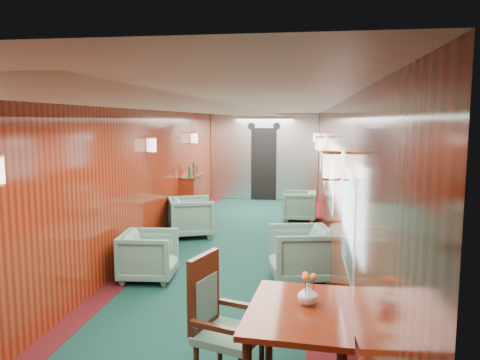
{
  "coord_description": "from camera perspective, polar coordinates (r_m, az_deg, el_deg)",
  "views": [
    {
      "loc": [
        1.17,
        -7.03,
        2.21
      ],
      "look_at": [
        0.0,
        1.17,
        1.15
      ],
      "focal_mm": 35.0,
      "sensor_mm": 36.0,
      "label": 1
    }
  ],
  "objects": [
    {
      "name": "room",
      "position": [
        7.15,
        -1.33,
        2.67
      ],
      "size": [
        12.0,
        12.1,
        2.4
      ],
      "color": "#0D3128",
      "rests_on": "ground"
    },
    {
      "name": "dining_table",
      "position": [
        3.69,
        7.34,
        -17.15
      ],
      "size": [
        0.85,
        1.15,
        0.82
      ],
      "rotation": [
        0.0,
        0.0,
        -0.08
      ],
      "color": "maroon",
      "rests_on": "ground"
    },
    {
      "name": "armchair_right_near",
      "position": [
        6.61,
        7.34,
        -8.91
      ],
      "size": [
        0.98,
        0.96,
        0.75
      ],
      "primitive_type": "imported",
      "rotation": [
        0.0,
        0.0,
        -1.36
      ],
      "color": "#214D42",
      "rests_on": "ground"
    },
    {
      "name": "credenza",
      "position": [
        10.51,
        -5.82,
        -2.06
      ],
      "size": [
        0.35,
        1.11,
        1.27
      ],
      "color": "maroon",
      "rests_on": "ground"
    },
    {
      "name": "bulkhead",
      "position": [
        13.04,
        2.94,
        2.78
      ],
      "size": [
        2.98,
        0.17,
        2.39
      ],
      "color": "silver",
      "rests_on": "ground"
    },
    {
      "name": "flower_vase",
      "position": [
        3.68,
        8.27,
        -13.59
      ],
      "size": [
        0.17,
        0.17,
        0.16
      ],
      "primitive_type": "imported",
      "rotation": [
        0.0,
        0.0,
        -0.12
      ],
      "color": "beige",
      "rests_on": "dining_table"
    },
    {
      "name": "armchair_left_far",
      "position": [
        9.01,
        -5.95,
        -4.49
      ],
      "size": [
        1.06,
        1.04,
        0.75
      ],
      "primitive_type": "imported",
      "rotation": [
        0.0,
        0.0,
        1.93
      ],
      "color": "#214D42",
      "rests_on": "ground"
    },
    {
      "name": "windows_right",
      "position": [
        7.33,
        10.56,
        1.21
      ],
      "size": [
        0.02,
        8.6,
        0.8
      ],
      "color": "#B5B7BC",
      "rests_on": "ground"
    },
    {
      "name": "wall_sconces",
      "position": [
        7.7,
        -0.64,
        4.16
      ],
      "size": [
        2.97,
        7.97,
        0.25
      ],
      "color": "beige",
      "rests_on": "ground"
    },
    {
      "name": "armchair_right_far",
      "position": [
        10.44,
        7.24,
        -3.15
      ],
      "size": [
        0.74,
        0.72,
        0.66
      ],
      "primitive_type": "imported",
      "rotation": [
        0.0,
        0.0,
        -1.61
      ],
      "color": "#214D42",
      "rests_on": "ground"
    },
    {
      "name": "side_chair",
      "position": [
        3.99,
        -2.71,
        -16.42
      ],
      "size": [
        0.62,
        0.64,
        1.13
      ],
      "rotation": [
        0.0,
        0.0,
        -0.31
      ],
      "color": "#214D42",
      "rests_on": "ground"
    },
    {
      "name": "armchair_left_near",
      "position": [
        6.72,
        -11.06,
        -9.03
      ],
      "size": [
        0.81,
        0.79,
        0.68
      ],
      "primitive_type": "imported",
      "rotation": [
        0.0,
        0.0,
        1.66
      ],
      "color": "#214D42",
      "rests_on": "ground"
    }
  ]
}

